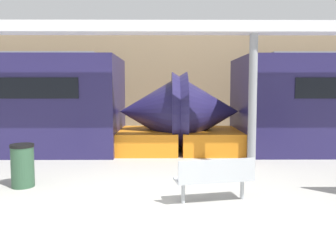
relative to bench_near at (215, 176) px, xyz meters
name	(u,v)px	position (x,y,z in m)	size (l,w,h in m)	color
ground_plane	(153,221)	(-1.10, -0.84, -0.49)	(60.00, 60.00, 0.00)	#B2AFA8
station_wall	(161,79)	(-1.10, 8.74, 2.01)	(56.00, 0.20, 5.00)	#9E8460
bench_near	(215,176)	(0.00, 0.00, 0.00)	(1.49, 0.71, 0.83)	#ADB2B7
trash_bin	(23,165)	(-3.92, 1.00, -0.03)	(0.49, 0.49, 0.91)	#2D5138
support_column_near	(253,101)	(1.38, 2.74, 1.26)	(0.22, 0.22, 3.50)	gray
canopy_beam	(254,28)	(1.38, 2.74, 3.15)	(28.00, 0.60, 0.28)	silver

